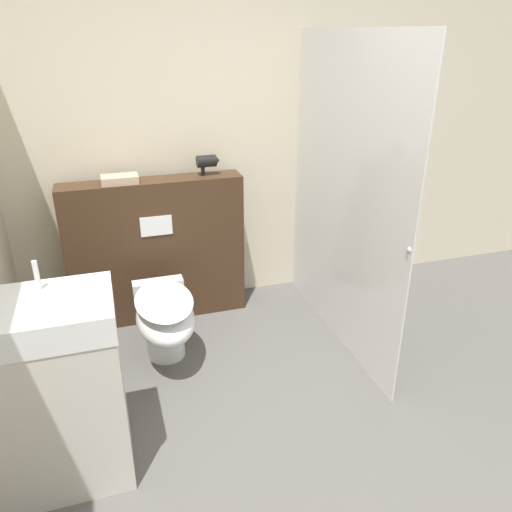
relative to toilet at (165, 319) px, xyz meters
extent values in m
plane|color=#565451|center=(0.54, -1.30, -0.32)|extent=(12.00, 12.00, 0.00)
cube|color=beige|center=(0.54, 0.84, 0.93)|extent=(8.00, 0.06, 2.50)
cube|color=#3D2819|center=(0.04, 0.62, 0.22)|extent=(1.28, 0.22, 1.07)
cube|color=white|center=(0.04, 0.50, 0.46)|extent=(0.22, 0.01, 0.14)
cube|color=silver|center=(1.22, 0.00, 0.70)|extent=(0.01, 1.63, 2.04)
sphere|color=#B2B2B7|center=(1.22, -0.78, 0.66)|extent=(0.04, 0.04, 0.04)
cylinder|color=white|center=(0.00, 0.06, -0.15)|extent=(0.25, 0.25, 0.33)
ellipsoid|color=white|center=(0.00, -0.04, 0.04)|extent=(0.37, 0.60, 0.24)
ellipsoid|color=white|center=(0.00, -0.04, 0.17)|extent=(0.36, 0.59, 0.02)
cube|color=white|center=(0.00, 0.28, 0.08)|extent=(0.34, 0.10, 0.13)
cube|color=beige|center=(-0.60, -0.78, 0.10)|extent=(0.60, 0.44, 0.83)
cube|color=white|center=(-0.60, -0.78, 0.58)|extent=(0.62, 0.45, 0.14)
cylinder|color=silver|center=(-0.60, -0.66, 0.72)|extent=(0.02, 0.02, 0.14)
cylinder|color=black|center=(0.44, 0.62, 0.86)|extent=(0.14, 0.09, 0.09)
cone|color=black|center=(0.53, 0.62, 0.86)|extent=(0.03, 0.07, 0.07)
cylinder|color=black|center=(0.42, 0.62, 0.80)|extent=(0.03, 0.03, 0.09)
cube|color=tan|center=(-0.16, 0.60, 0.78)|extent=(0.25, 0.15, 0.05)
camera|label=1|loc=(-0.26, -2.81, 1.71)|focal=35.00mm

